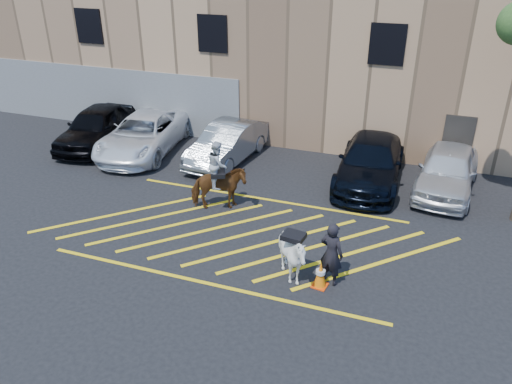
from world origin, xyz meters
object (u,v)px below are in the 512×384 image
(car_white_pickup, at_px, (143,134))
(car_blue_suv, at_px, (371,161))
(mounted_bay, at_px, (218,183))
(car_white_suv, at_px, (448,170))
(car_silver_sedan, at_px, (228,143))
(saddled_white, at_px, (293,255))
(traffic_cone, at_px, (320,274))
(car_black_suv, at_px, (97,126))
(handler, at_px, (331,254))

(car_white_pickup, xyz_separation_m, car_blue_suv, (9.36, 0.27, 0.02))
(mounted_bay, bearing_deg, car_white_suv, 29.41)
(car_silver_sedan, height_order, saddled_white, car_silver_sedan)
(car_blue_suv, bearing_deg, traffic_cone, -93.56)
(car_black_suv, distance_m, car_white_suv, 14.34)
(car_black_suv, bearing_deg, car_white_pickup, -7.77)
(car_blue_suv, relative_size, saddled_white, 3.57)
(mounted_bay, bearing_deg, handler, -32.15)
(handler, bearing_deg, car_white_pickup, -16.08)
(car_white_suv, relative_size, mounted_bay, 1.97)
(saddled_white, bearing_deg, car_silver_sedan, 124.19)
(car_black_suv, xyz_separation_m, handler, (11.58, -6.31, 0.04))
(mounted_bay, bearing_deg, traffic_cone, -35.78)
(traffic_cone, bearing_deg, handler, 52.42)
(saddled_white, xyz_separation_m, traffic_cone, (0.76, -0.03, -0.39))
(saddled_white, bearing_deg, car_white_suv, 61.84)
(car_white_pickup, height_order, mounted_bay, mounted_bay)
(car_white_suv, bearing_deg, car_white_pickup, -171.78)
(car_white_pickup, relative_size, car_blue_suv, 1.02)
(car_white_pickup, relative_size, traffic_cone, 7.58)
(car_black_suv, relative_size, car_blue_suv, 0.91)
(car_blue_suv, relative_size, handler, 3.07)
(car_white_suv, bearing_deg, saddled_white, -111.81)
(car_blue_suv, relative_size, traffic_cone, 7.44)
(car_silver_sedan, bearing_deg, mounted_bay, -65.11)
(car_silver_sedan, height_order, handler, handler)
(car_black_suv, relative_size, handler, 2.79)
(car_white_pickup, relative_size, car_silver_sedan, 1.20)
(car_white_pickup, bearing_deg, car_white_suv, -5.44)
(mounted_bay, relative_size, saddled_white, 1.57)
(car_black_suv, distance_m, handler, 13.19)
(car_white_pickup, xyz_separation_m, mounted_bay, (4.97, -3.59, 0.20))
(mounted_bay, xyz_separation_m, saddled_white, (3.36, -2.94, -0.21))
(car_black_suv, distance_m, car_silver_sedan, 6.00)
(car_black_suv, bearing_deg, handler, -36.10)
(saddled_white, bearing_deg, car_black_suv, 148.41)
(car_white_pickup, xyz_separation_m, saddled_white, (8.32, -6.53, -0.01))
(saddled_white, bearing_deg, handler, 13.34)
(car_blue_suv, bearing_deg, handler, -91.93)
(car_black_suv, height_order, car_blue_suv, car_black_suv)
(car_blue_suv, bearing_deg, saddled_white, -99.91)
(car_blue_suv, bearing_deg, mounted_bay, -139.98)
(car_black_suv, relative_size, car_white_pickup, 0.89)
(car_blue_suv, height_order, handler, handler)
(car_blue_suv, distance_m, traffic_cone, 6.84)
(mounted_bay, bearing_deg, car_silver_sedan, 108.20)
(car_black_suv, bearing_deg, car_white_suv, -6.00)
(handler, bearing_deg, mounted_bay, -14.07)
(car_white_pickup, height_order, handler, handler)
(car_silver_sedan, distance_m, traffic_cone, 8.73)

